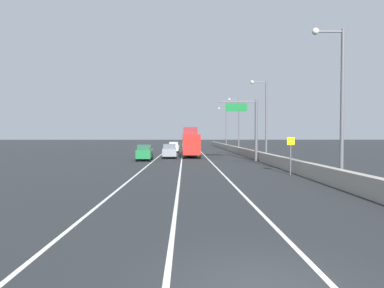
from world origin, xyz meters
TOP-DOWN VIEW (x-y plane):
  - ground_plane at (0.00, 64.00)m, footprint 320.00×320.00m
  - lane_stripe_left at (-5.50, 55.00)m, footprint 0.16×130.00m
  - lane_stripe_center at (-2.00, 55.00)m, footprint 0.16×130.00m
  - lane_stripe_right at (1.50, 55.00)m, footprint 0.16×130.00m
  - jersey_barrier_right at (7.76, 40.00)m, footprint 0.60×120.00m
  - overhead_sign_gantry at (6.42, 32.24)m, footprint 4.68×0.36m
  - speed_advisory_sign at (6.86, 18.69)m, footprint 0.60×0.11m
  - lamp_post_right_near at (8.32, 13.89)m, footprint 2.14×0.44m
  - lamp_post_right_second at (8.38, 33.19)m, footprint 2.14×0.44m
  - lamp_post_right_third at (8.23, 52.49)m, footprint 2.14×0.44m
  - lamp_post_right_fourth at (8.40, 71.79)m, footprint 2.14×0.44m
  - car_silver_0 at (-0.38, 74.83)m, footprint 1.93×4.60m
  - car_green_1 at (-6.65, 33.39)m, footprint 1.94×4.25m
  - car_gray_2 at (-3.70, 37.40)m, footprint 2.05×4.08m
  - car_white_3 at (-3.63, 52.63)m, footprint 1.96×4.20m
  - car_black_4 at (-0.66, 87.22)m, footprint 2.00×4.13m
  - box_truck at (-0.73, 40.31)m, footprint 2.57×9.33m

SIDE VIEW (x-z plane):
  - ground_plane at x=0.00m, z-range 0.00..0.00m
  - lane_stripe_left at x=-5.50m, z-range 0.00..0.00m
  - lane_stripe_center at x=-2.00m, z-range 0.00..0.00m
  - lane_stripe_right at x=1.50m, z-range 0.00..0.00m
  - jersey_barrier_right at x=7.76m, z-range 0.00..1.10m
  - car_white_3 at x=-3.63m, z-range 0.00..1.93m
  - car_gray_2 at x=-3.70m, z-range 0.00..1.95m
  - car_green_1 at x=-6.65m, z-range -0.01..1.99m
  - car_silver_0 at x=-0.38m, z-range 0.00..1.99m
  - car_black_4 at x=-0.66m, z-range -0.01..2.10m
  - speed_advisory_sign at x=6.86m, z-range 0.26..3.26m
  - box_truck at x=-0.73m, z-range -0.18..4.23m
  - overhead_sign_gantry at x=6.42m, z-range 0.98..8.48m
  - lamp_post_right_near at x=8.32m, z-range 0.75..10.80m
  - lamp_post_right_second at x=8.38m, z-range 0.75..10.80m
  - lamp_post_right_third at x=8.23m, z-range 0.75..10.80m
  - lamp_post_right_fourth at x=8.40m, z-range 0.75..10.80m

